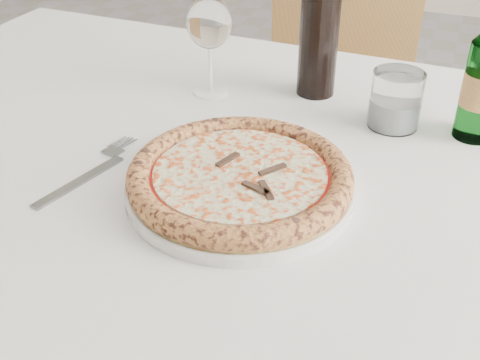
# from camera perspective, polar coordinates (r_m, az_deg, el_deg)

# --- Properties ---
(floor) EXTENTS (5.00, 6.00, 0.02)m
(floor) POSITION_cam_1_polar(r_m,az_deg,el_deg) (1.61, -2.45, -15.46)
(floor) COLOR slate
(floor) RESTS_ON ground
(dining_table) EXTENTS (1.52, 0.92, 0.76)m
(dining_table) POSITION_cam_1_polar(r_m,az_deg,el_deg) (0.91, 2.27, -2.32)
(dining_table) COLOR olive
(dining_table) RESTS_ON floor
(chair_far) EXTENTS (0.50, 0.50, 0.93)m
(chair_far) POSITION_cam_1_polar(r_m,az_deg,el_deg) (1.71, 9.75, 9.72)
(chair_far) COLOR olive
(chair_far) RESTS_ON floor
(plate) EXTENTS (0.30, 0.30, 0.02)m
(plate) POSITION_cam_1_polar(r_m,az_deg,el_deg) (0.78, 0.00, -0.69)
(plate) COLOR silver
(plate) RESTS_ON dining_table
(pizza) EXTENTS (0.29, 0.29, 0.03)m
(pizza) POSITION_cam_1_polar(r_m,az_deg,el_deg) (0.77, -0.00, 0.39)
(pizza) COLOR tan
(pizza) RESTS_ON plate
(fork) EXTENTS (0.05, 0.21, 0.00)m
(fork) POSITION_cam_1_polar(r_m,az_deg,el_deg) (0.85, -14.01, 0.77)
(fork) COLOR slate
(fork) RESTS_ON dining_table
(wine_glass) EXTENTS (0.07, 0.07, 0.17)m
(wine_glass) POSITION_cam_1_polar(r_m,az_deg,el_deg) (1.01, -2.94, 14.44)
(wine_glass) COLOR white
(wine_glass) RESTS_ON dining_table
(tumbler) EXTENTS (0.08, 0.08, 0.09)m
(tumbler) POSITION_cam_1_polar(r_m,az_deg,el_deg) (0.96, 14.50, 7.05)
(tumbler) COLOR white
(tumbler) RESTS_ON dining_table
(wine_bottle) EXTENTS (0.06, 0.06, 0.26)m
(wine_bottle) POSITION_cam_1_polar(r_m,az_deg,el_deg) (1.02, 7.55, 14.00)
(wine_bottle) COLOR black
(wine_bottle) RESTS_ON dining_table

